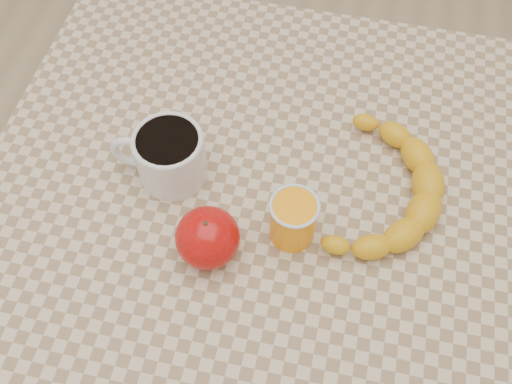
% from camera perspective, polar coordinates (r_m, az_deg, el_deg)
% --- Properties ---
extents(ground, '(3.00, 3.00, 0.00)m').
position_cam_1_polar(ground, '(1.49, -0.00, -15.64)').
color(ground, tan).
rests_on(ground, ground).
extents(table, '(0.80, 0.80, 0.75)m').
position_cam_1_polar(table, '(0.87, -0.00, -3.63)').
color(table, '#C9B18E').
rests_on(table, ground).
extents(coffee_mug, '(0.14, 0.10, 0.08)m').
position_cam_1_polar(coffee_mug, '(0.79, -8.77, 3.70)').
color(coffee_mug, silver).
rests_on(coffee_mug, table).
extents(orange_juice_glass, '(0.06, 0.06, 0.08)m').
position_cam_1_polar(orange_juice_glass, '(0.74, 3.74, -2.71)').
color(orange_juice_glass, orange).
rests_on(orange_juice_glass, table).
extents(apple, '(0.09, 0.09, 0.08)m').
position_cam_1_polar(apple, '(0.73, -4.86, -4.57)').
color(apple, '#9B0508').
rests_on(apple, table).
extents(banana, '(0.33, 0.37, 0.05)m').
position_cam_1_polar(banana, '(0.80, 12.50, 0.27)').
color(banana, gold).
rests_on(banana, table).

